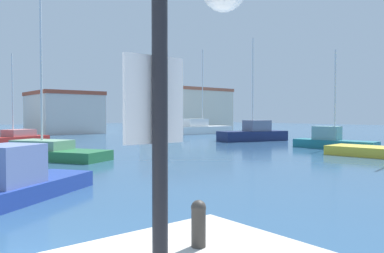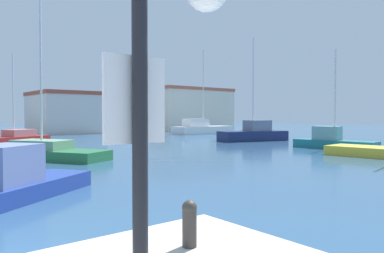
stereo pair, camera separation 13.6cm
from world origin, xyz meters
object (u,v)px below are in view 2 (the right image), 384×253
Objects in this scene: sailboat_navy_inner_mooring at (254,133)px; sailboat_green_outer_mooring at (42,151)px; sailboat_white_distant_east at (202,128)px; mooring_bollard at (189,221)px; sailboat_teal_distant_north at (333,141)px; lamppost at (139,2)px; motorboat_blue_behind_lamppost at (12,182)px; sailboat_red_mid_harbor at (15,137)px.

sailboat_green_outer_mooring reaches higher than sailboat_navy_inner_mooring.
sailboat_green_outer_mooring is (-26.20, -16.54, -0.27)m from sailboat_white_distant_east.
sailboat_teal_distant_north is at bearing 26.91° from mooring_bollard.
sailboat_navy_inner_mooring is 9.64m from sailboat_teal_distant_north.
lamppost is 28.44m from sailboat_teal_distant_north.
mooring_bollard is 19.08m from sailboat_green_outer_mooring.
sailboat_teal_distant_north is (23.30, 3.49, 0.01)m from motorboat_blue_behind_lamppost.
mooring_bollard is (1.72, 1.66, -2.04)m from lamppost.
lamppost is 0.40× the size of sailboat_navy_inner_mooring.
sailboat_white_distant_east is at bearing 49.06° from lamppost.
sailboat_navy_inner_mooring is at bearing 7.07° from sailboat_green_outer_mooring.
sailboat_teal_distant_north is at bearing -53.07° from sailboat_red_mid_harbor.
sailboat_navy_inner_mooring is (25.01, 21.24, -0.44)m from mooring_bollard.
mooring_bollard is 8.31m from motorboat_blue_behind_lamppost.
sailboat_white_distant_east is (31.96, 36.83, -2.50)m from lamppost.
sailboat_red_mid_harbor is (6.47, 34.04, -0.72)m from mooring_bollard.
mooring_bollard is 32.82m from sailboat_navy_inner_mooring.
sailboat_navy_inner_mooring reaches higher than motorboat_blue_behind_lamppost.
sailboat_green_outer_mooring is at bearing 160.31° from sailboat_teal_distant_north.
sailboat_green_outer_mooring reaches higher than sailboat_teal_distant_north.
sailboat_red_mid_harbor is at bearing 81.01° from sailboat_green_outer_mooring.
sailboat_navy_inner_mooring is 0.95× the size of sailboat_green_outer_mooring.
sailboat_green_outer_mooring is at bearing -98.99° from sailboat_red_mid_harbor.
lamppost is 3.15m from mooring_bollard.
sailboat_white_distant_east is 14.88m from sailboat_navy_inner_mooring.
mooring_bollard is at bearing -102.21° from sailboat_green_outer_mooring.
sailboat_teal_distant_north reaches higher than motorboat_blue_behind_lamppost.
motorboat_blue_behind_lamppost is (1.63, 9.94, -2.67)m from lamppost.
lamppost is 0.54× the size of sailboat_teal_distant_north.
sailboat_teal_distant_north is (24.93, 13.43, -2.66)m from lamppost.
sailboat_green_outer_mooring reaches higher than lamppost.
motorboat_blue_behind_lamppost is (-6.56, -25.76, 0.10)m from sailboat_red_mid_harbor.
sailboat_white_distant_east is at bearing 32.26° from sailboat_green_outer_mooring.
sailboat_red_mid_harbor is 27.85m from sailboat_teal_distant_north.
sailboat_red_mid_harbor is 1.48× the size of motorboat_blue_behind_lamppost.
sailboat_white_distant_east is 40.53m from motorboat_blue_behind_lamppost.
sailboat_red_mid_harbor reaches higher than motorboat_blue_behind_lamppost.
sailboat_green_outer_mooring is (4.13, 10.35, -0.10)m from motorboat_blue_behind_lamppost.
sailboat_navy_inner_mooring reaches higher than sailboat_red_mid_harbor.
sailboat_green_outer_mooring is at bearing -147.74° from sailboat_white_distant_east.
sailboat_white_distant_east reaches higher than sailboat_green_outer_mooring.
sailboat_teal_distant_north is at bearing 28.32° from lamppost.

